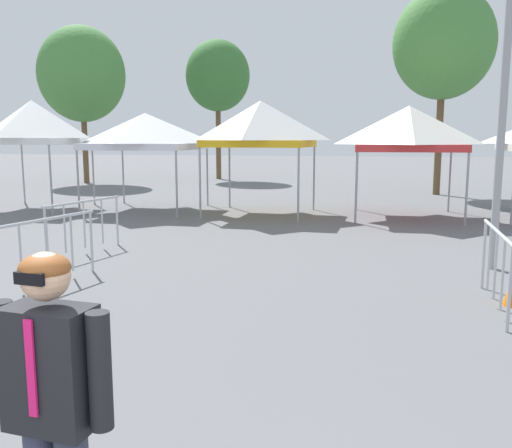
{
  "coord_description": "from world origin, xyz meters",
  "views": [
    {
      "loc": [
        1.02,
        -0.84,
        2.3
      ],
      "look_at": [
        -0.21,
        5.4,
        1.3
      ],
      "focal_mm": 38.58,
      "sensor_mm": 36.0,
      "label": 1
    }
  ],
  "objects_px": {
    "canopy_tent_behind_left": "(261,124)",
    "crowd_barrier_near_person": "(496,254)",
    "canopy_tent_behind_center": "(409,129)",
    "tree_behind_tents_left": "(218,76)",
    "crowd_barrier_by_lift": "(84,216)",
    "tree_behind_tents_right": "(444,44)",
    "crowd_barrier_mid_lot": "(47,238)",
    "canopy_tent_far_left": "(146,131)",
    "tree_behind_tents_center": "(82,74)",
    "canopy_tent_center": "(32,122)",
    "person_foreground": "(53,405)"
  },
  "relations": [
    {
      "from": "canopy_tent_behind_left",
      "to": "crowd_barrier_near_person",
      "type": "relative_size",
      "value": 1.61
    },
    {
      "from": "canopy_tent_behind_center",
      "to": "tree_behind_tents_left",
      "type": "relative_size",
      "value": 0.42
    },
    {
      "from": "crowd_barrier_by_lift",
      "to": "tree_behind_tents_right",
      "type": "bearing_deg",
      "value": 58.22
    },
    {
      "from": "crowd_barrier_mid_lot",
      "to": "canopy_tent_far_left",
      "type": "bearing_deg",
      "value": 102.58
    },
    {
      "from": "canopy_tent_far_left",
      "to": "crowd_barrier_mid_lot",
      "type": "distance_m",
      "value": 9.35
    },
    {
      "from": "tree_behind_tents_center",
      "to": "crowd_barrier_by_lift",
      "type": "bearing_deg",
      "value": -62.02
    },
    {
      "from": "tree_behind_tents_left",
      "to": "crowd_barrier_by_lift",
      "type": "height_order",
      "value": "tree_behind_tents_left"
    },
    {
      "from": "tree_behind_tents_left",
      "to": "crowd_barrier_near_person",
      "type": "xyz_separation_m",
      "value": [
        9.85,
        -22.35,
        -4.9
      ]
    },
    {
      "from": "tree_behind_tents_left",
      "to": "crowd_barrier_near_person",
      "type": "height_order",
      "value": "tree_behind_tents_left"
    },
    {
      "from": "tree_behind_tents_center",
      "to": "crowd_barrier_near_person",
      "type": "bearing_deg",
      "value": -49.27
    },
    {
      "from": "tree_behind_tents_right",
      "to": "canopy_tent_center",
      "type": "bearing_deg",
      "value": -151.68
    },
    {
      "from": "canopy_tent_behind_left",
      "to": "tree_behind_tents_left",
      "type": "xyz_separation_m",
      "value": [
        -5.0,
        13.83,
        2.95
      ]
    },
    {
      "from": "canopy_tent_behind_left",
      "to": "crowd_barrier_mid_lot",
      "type": "relative_size",
      "value": 1.65
    },
    {
      "from": "canopy_tent_far_left",
      "to": "tree_behind_tents_center",
      "type": "height_order",
      "value": "tree_behind_tents_center"
    },
    {
      "from": "canopy_tent_far_left",
      "to": "tree_behind_tents_left",
      "type": "height_order",
      "value": "tree_behind_tents_left"
    },
    {
      "from": "tree_behind_tents_center",
      "to": "crowd_barrier_mid_lot",
      "type": "bearing_deg",
      "value": -63.49
    },
    {
      "from": "canopy_tent_behind_center",
      "to": "tree_behind_tents_center",
      "type": "height_order",
      "value": "tree_behind_tents_center"
    },
    {
      "from": "canopy_tent_center",
      "to": "canopy_tent_behind_left",
      "type": "distance_m",
      "value": 7.45
    },
    {
      "from": "canopy_tent_behind_center",
      "to": "crowd_barrier_by_lift",
      "type": "xyz_separation_m",
      "value": [
        -6.66,
        -6.57,
        -1.8
      ]
    },
    {
      "from": "canopy_tent_center",
      "to": "tree_behind_tents_right",
      "type": "distance_m",
      "value": 15.58
    },
    {
      "from": "canopy_tent_center",
      "to": "person_foreground",
      "type": "bearing_deg",
      "value": -56.99
    },
    {
      "from": "person_foreground",
      "to": "tree_behind_tents_right",
      "type": "distance_m",
      "value": 22.2
    },
    {
      "from": "tree_behind_tents_right",
      "to": "crowd_barrier_mid_lot",
      "type": "bearing_deg",
      "value": -116.05
    },
    {
      "from": "tree_behind_tents_right",
      "to": "person_foreground",
      "type": "bearing_deg",
      "value": -101.6
    },
    {
      "from": "canopy_tent_behind_left",
      "to": "crowd_barrier_mid_lot",
      "type": "xyz_separation_m",
      "value": [
        -1.75,
        -8.65,
        -1.95
      ]
    },
    {
      "from": "canopy_tent_center",
      "to": "crowd_barrier_by_lift",
      "type": "xyz_separation_m",
      "value": [
        5.07,
        -6.27,
        -2.03
      ]
    },
    {
      "from": "canopy_tent_behind_left",
      "to": "tree_behind_tents_center",
      "type": "distance_m",
      "value": 15.03
    },
    {
      "from": "person_foreground",
      "to": "tree_behind_tents_left",
      "type": "distance_m",
      "value": 29.02
    },
    {
      "from": "canopy_tent_behind_center",
      "to": "tree_behind_tents_center",
      "type": "bearing_deg",
      "value": 147.73
    },
    {
      "from": "canopy_tent_far_left",
      "to": "tree_behind_tents_right",
      "type": "height_order",
      "value": "tree_behind_tents_right"
    },
    {
      "from": "canopy_tent_behind_center",
      "to": "canopy_tent_far_left",
      "type": "bearing_deg",
      "value": 179.45
    },
    {
      "from": "tree_behind_tents_right",
      "to": "tree_behind_tents_left",
      "type": "bearing_deg",
      "value": 148.77
    },
    {
      "from": "person_foreground",
      "to": "crowd_barrier_by_lift",
      "type": "bearing_deg",
      "value": 117.5
    },
    {
      "from": "canopy_tent_behind_left",
      "to": "crowd_barrier_near_person",
      "type": "distance_m",
      "value": 10.0
    },
    {
      "from": "canopy_tent_behind_left",
      "to": "crowd_barrier_mid_lot",
      "type": "distance_m",
      "value": 9.04
    },
    {
      "from": "tree_behind_tents_right",
      "to": "crowd_barrier_by_lift",
      "type": "xyz_separation_m",
      "value": [
        -8.36,
        -13.5,
        -5.19
      ]
    },
    {
      "from": "canopy_tent_far_left",
      "to": "crowd_barrier_mid_lot",
      "type": "relative_size",
      "value": 1.59
    },
    {
      "from": "canopy_tent_behind_center",
      "to": "tree_behind_tents_center",
      "type": "relative_size",
      "value": 0.41
    },
    {
      "from": "tree_behind_tents_right",
      "to": "tree_behind_tents_center",
      "type": "xyz_separation_m",
      "value": [
        -16.97,
        2.7,
        -0.51
      ]
    },
    {
      "from": "person_foreground",
      "to": "crowd_barrier_mid_lot",
      "type": "bearing_deg",
      "value": 122.13
    },
    {
      "from": "canopy_tent_behind_left",
      "to": "person_foreground",
      "type": "bearing_deg",
      "value": -83.37
    },
    {
      "from": "canopy_tent_center",
      "to": "tree_behind_tents_center",
      "type": "relative_size",
      "value": 0.45
    },
    {
      "from": "tree_behind_tents_center",
      "to": "person_foreground",
      "type": "bearing_deg",
      "value": -62.17
    },
    {
      "from": "canopy_tent_far_left",
      "to": "crowd_barrier_mid_lot",
      "type": "xyz_separation_m",
      "value": [
        2.0,
        -8.96,
        -1.74
      ]
    },
    {
      "from": "crowd_barrier_mid_lot",
      "to": "crowd_barrier_by_lift",
      "type": "xyz_separation_m",
      "value": [
        -0.63,
        2.32,
        0.0
      ]
    },
    {
      "from": "person_foreground",
      "to": "crowd_barrier_by_lift",
      "type": "distance_m",
      "value": 8.69
    },
    {
      "from": "canopy_tent_behind_center",
      "to": "crowd_barrier_mid_lot",
      "type": "bearing_deg",
      "value": -124.14
    },
    {
      "from": "tree_behind_tents_right",
      "to": "crowd_barrier_by_lift",
      "type": "height_order",
      "value": "tree_behind_tents_right"
    },
    {
      "from": "canopy_tent_far_left",
      "to": "crowd_barrier_by_lift",
      "type": "height_order",
      "value": "canopy_tent_far_left"
    },
    {
      "from": "person_foreground",
      "to": "tree_behind_tents_left",
      "type": "relative_size",
      "value": 0.23
    }
  ]
}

